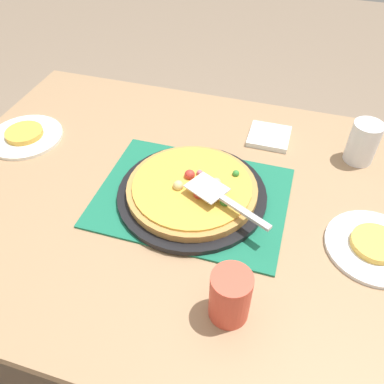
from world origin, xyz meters
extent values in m
plane|color=#84705B|center=(0.00, 0.00, 0.00)|extent=(8.00, 8.00, 0.00)
cube|color=#9E7A56|center=(0.00, 0.00, 0.73)|extent=(1.40, 1.00, 0.03)
cube|color=#9E7A56|center=(-0.64, 0.44, 0.36)|extent=(0.07, 0.07, 0.72)
cube|color=#196B4C|center=(0.00, 0.00, 0.75)|extent=(0.48, 0.36, 0.01)
cylinder|color=black|center=(0.00, 0.00, 0.76)|extent=(0.38, 0.38, 0.01)
cylinder|color=#B78442|center=(0.00, 0.00, 0.78)|extent=(0.33, 0.33, 0.02)
cylinder|color=gold|center=(0.00, 0.00, 0.79)|extent=(0.30, 0.30, 0.01)
sphere|color=#E5CC7F|center=(0.03, 0.01, 0.80)|extent=(0.02, 0.02, 0.02)
sphere|color=#338433|center=(0.10, 0.07, 0.80)|extent=(0.02, 0.02, 0.02)
sphere|color=#E5CC7F|center=(-0.03, -0.02, 0.80)|extent=(0.03, 0.03, 0.03)
sphere|color=#B76675|center=(0.01, 0.04, 0.80)|extent=(0.02, 0.02, 0.02)
sphere|color=red|center=(-0.01, 0.03, 0.80)|extent=(0.03, 0.03, 0.03)
sphere|color=#B76675|center=(0.06, 0.01, 0.80)|extent=(0.02, 0.02, 0.02)
sphere|color=#338433|center=(0.09, -0.04, 0.80)|extent=(0.03, 0.03, 0.03)
sphere|color=#E5CC7F|center=(0.06, 0.02, 0.80)|extent=(0.02, 0.02, 0.02)
sphere|color=red|center=(0.03, -0.03, 0.80)|extent=(0.03, 0.03, 0.03)
cylinder|color=white|center=(0.44, -0.04, 0.76)|extent=(0.22, 0.22, 0.01)
cylinder|color=white|center=(-0.56, 0.10, 0.76)|extent=(0.22, 0.22, 0.01)
cylinder|color=#EAB747|center=(0.44, -0.04, 0.77)|extent=(0.11, 0.11, 0.02)
cylinder|color=gold|center=(-0.56, 0.10, 0.77)|extent=(0.11, 0.11, 0.02)
cylinder|color=white|center=(0.41, 0.28, 0.81)|extent=(0.08, 0.08, 0.12)
cylinder|color=#E04C38|center=(0.16, -0.29, 0.81)|extent=(0.08, 0.08, 0.12)
cube|color=silver|center=(0.04, -0.02, 0.82)|extent=(0.11, 0.10, 0.00)
cube|color=#B2B2B7|center=(0.15, -0.08, 0.82)|extent=(0.13, 0.08, 0.01)
cube|color=white|center=(0.15, 0.31, 0.76)|extent=(0.12, 0.12, 0.02)
camera|label=1|loc=(0.21, -0.69, 1.48)|focal=37.32mm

